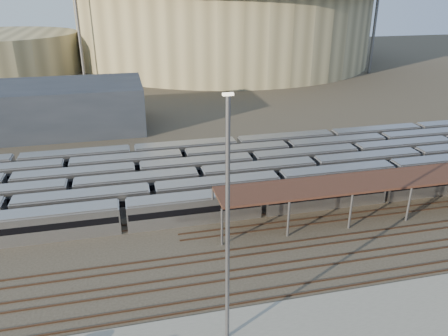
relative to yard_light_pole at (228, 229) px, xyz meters
name	(u,v)px	position (x,y,z in m)	size (l,w,h in m)	color
ground	(287,242)	(11.07, 13.91, -11.45)	(420.00, 420.00, 0.00)	#383026
apron	(294,334)	(6.07, -1.09, -11.35)	(50.00, 9.00, 0.20)	gray
subway_trains	(253,171)	(12.28, 32.41, -9.65)	(129.55, 23.90, 3.60)	#AEAEB2
inspection_shed	(427,176)	(33.07, 17.91, -6.47)	(60.30, 6.00, 5.30)	#59595E
empty_tracks	(303,264)	(11.07, 8.91, -11.36)	(170.00, 9.62, 0.18)	#4C3323
stadium	(223,20)	(36.07, 153.91, 5.02)	(124.00, 124.00, 32.50)	tan
service_building	(44,108)	(-23.93, 68.91, -6.45)	(42.00, 20.00, 10.00)	#1E232D
floodlight_0	(77,15)	(-18.93, 123.91, 9.20)	(4.00, 1.00, 38.40)	#59595E
floodlight_2	(376,13)	(81.07, 113.91, 9.20)	(4.00, 1.00, 38.40)	#59595E
floodlight_3	(134,8)	(1.07, 173.91, 9.20)	(4.00, 1.00, 38.40)	#59595E
yard_light_pole	(228,229)	(0.00, 0.00, 0.00)	(0.81, 0.36, 22.34)	#59595E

